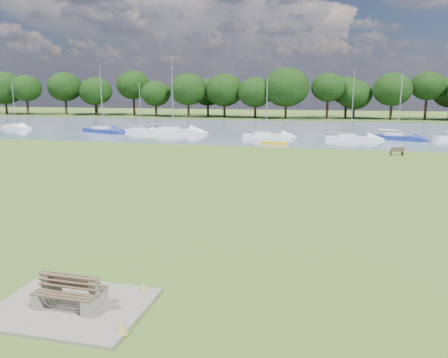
% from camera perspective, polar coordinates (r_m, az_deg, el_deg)
% --- Properties ---
extents(ground, '(220.00, 220.00, 0.00)m').
position_cam_1_polar(ground, '(25.61, -2.27, -2.01)').
color(ground, olive).
extents(river, '(220.00, 40.00, 0.10)m').
position_cam_1_polar(river, '(66.56, 7.65, 6.31)').
color(river, slate).
rests_on(river, ground).
extents(far_bank, '(220.00, 20.00, 0.40)m').
position_cam_1_polar(far_bank, '(96.37, 9.54, 7.86)').
color(far_bank, '#4C6626').
rests_on(far_bank, ground).
extents(concrete_pad, '(4.20, 3.20, 0.10)m').
position_cam_1_polar(concrete_pad, '(13.44, -19.33, -15.49)').
color(concrete_pad, gray).
rests_on(concrete_pad, ground).
extents(bench_pair, '(1.84, 1.12, 0.98)m').
position_cam_1_polar(bench_pair, '(13.25, -19.46, -13.76)').
color(bench_pair, gray).
rests_on(bench_pair, concrete_pad).
extents(riverbank_bench, '(1.36, 0.76, 0.81)m').
position_cam_1_polar(riverbank_bench, '(43.72, 21.67, 3.40)').
color(riverbank_bench, brown).
rests_on(riverbank_bench, ground).
extents(kayak, '(3.05, 0.89, 0.30)m').
position_cam_1_polar(kayak, '(48.64, 6.61, 4.65)').
color(kayak, gold).
rests_on(kayak, river).
extents(tree_line, '(158.58, 8.46, 10.24)m').
position_cam_1_polar(tree_line, '(91.95, 14.77, 11.27)').
color(tree_line, black).
rests_on(tree_line, far_bank).
extents(sailboat_1, '(7.06, 4.29, 9.23)m').
position_cam_1_polar(sailboat_1, '(64.19, -15.55, 6.29)').
color(sailboat_1, navy).
rests_on(sailboat_1, river).
extents(sailboat_2, '(5.21, 1.55, 6.82)m').
position_cam_1_polar(sailboat_2, '(63.14, -10.85, 6.33)').
color(sailboat_2, white).
rests_on(sailboat_2, river).
extents(sailboat_3, '(5.74, 3.58, 7.71)m').
position_cam_1_polar(sailboat_3, '(56.79, 21.67, 5.25)').
color(sailboat_3, navy).
rests_on(sailboat_3, river).
extents(sailboat_4, '(6.16, 3.13, 7.43)m').
position_cam_1_polar(sailboat_4, '(55.35, 5.47, 5.81)').
color(sailboat_4, white).
rests_on(sailboat_4, river).
extents(sailboat_5, '(6.19, 2.43, 8.05)m').
position_cam_1_polar(sailboat_5, '(54.80, 16.15, 5.32)').
color(sailboat_5, white).
rests_on(sailboat_5, river).
extents(sailboat_6, '(7.61, 2.81, 10.38)m').
position_cam_1_polar(sailboat_6, '(61.18, -6.73, 6.43)').
color(sailboat_6, white).
rests_on(sailboat_6, river).
extents(sailboat_8, '(6.24, 4.06, 6.89)m').
position_cam_1_polar(sailboat_8, '(75.93, -25.57, 6.26)').
color(sailboat_8, white).
rests_on(sailboat_8, river).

